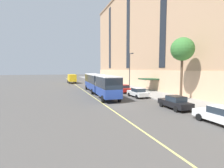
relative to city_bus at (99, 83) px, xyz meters
The scene contains 13 objects.
ground_plane 10.14m from the city_bus, 91.31° to the right, with size 260.00×260.00×0.00m, color #4C4947.
sidewalk 11.93m from the city_bus, 36.07° to the right, with size 5.87×160.00×0.15m, color gray.
city_bus is the anchor object (origin of this frame).
parked_car_white_0 21.20m from the city_bus, 75.46° to the right, with size 1.95×4.54×1.56m.
parked_car_darkgray_1 12.59m from the city_bus, 65.07° to the left, with size 2.01×4.50×1.56m.
parked_car_black_3 15.51m from the city_bus, 69.44° to the right, with size 2.02×4.47×1.56m.
parked_car_red_4 5.49m from the city_bus, ahead, with size 2.04×4.30×1.56m.
parked_car_white_5 7.64m from the city_bus, 45.77° to the right, with size 2.11×4.48×1.56m.
parked_car_navy_6 19.44m from the city_bus, 74.09° to the left, with size 2.03×4.40×1.56m.
box_truck 27.04m from the city_bus, 94.54° to the left, with size 2.41×7.42×2.91m.
street_tree_mid_block 15.21m from the city_bus, 47.46° to the right, with size 3.32×3.32×9.01m.
street_lamp 7.92m from the city_bus, 14.98° to the left, with size 0.36×1.48×7.77m.
lane_centerline 7.43m from the city_bus, 103.81° to the right, with size 0.16×140.00×0.01m, color #E0D66B.
Camera 1 is at (-7.79, -21.24, 4.68)m, focal length 28.00 mm.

